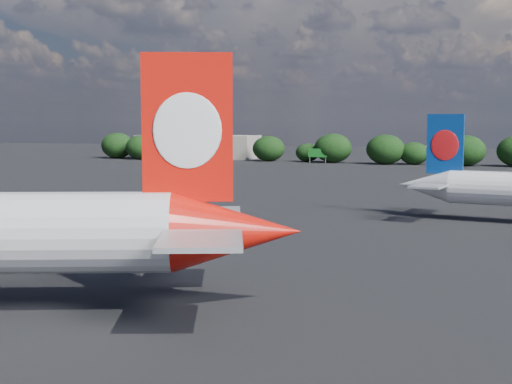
% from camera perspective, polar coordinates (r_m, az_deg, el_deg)
% --- Properties ---
extents(ground, '(500.00, 500.00, 0.00)m').
position_cam_1_polar(ground, '(106.08, -0.07, -1.52)').
color(ground, black).
rests_on(ground, ground).
extents(terminal_building, '(42.00, 16.00, 8.00)m').
position_cam_1_polar(terminal_building, '(251.94, -4.67, 3.64)').
color(terminal_building, gray).
rests_on(terminal_building, ground).
extents(highway_sign, '(6.00, 0.30, 4.50)m').
position_cam_1_polar(highway_sign, '(222.07, 4.96, 3.12)').
color(highway_sign, '#14681C').
rests_on(highway_sign, ground).
extents(billboard_yellow, '(5.00, 0.30, 5.50)m').
position_cam_1_polar(billboard_yellow, '(223.07, 12.85, 3.20)').
color(billboard_yellow, yellow).
rests_on(billboard_yellow, ground).
extents(horizon_treeline, '(207.96, 14.57, 9.17)m').
position_cam_1_polar(horizon_treeline, '(221.48, 9.67, 3.28)').
color(horizon_treeline, black).
rests_on(horizon_treeline, ground).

